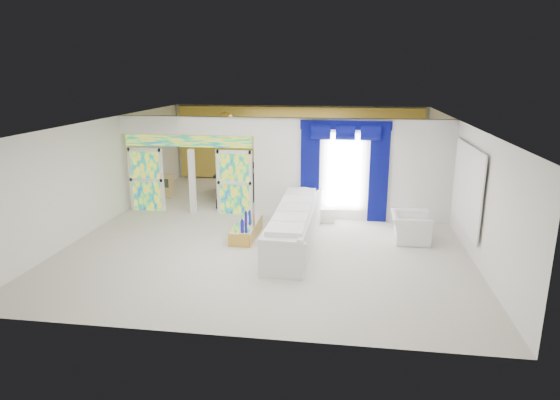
% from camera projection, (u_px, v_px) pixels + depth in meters
% --- Properties ---
extents(floor, '(12.00, 12.00, 0.00)m').
position_uv_depth(floor, '(276.00, 226.00, 13.80)').
color(floor, '#B7AF9E').
rests_on(floor, ground).
extents(dividing_wall, '(5.70, 0.18, 3.00)m').
position_uv_depth(dividing_wall, '(353.00, 170.00, 14.07)').
color(dividing_wall, white).
rests_on(dividing_wall, ground).
extents(dividing_header, '(4.30, 0.18, 0.55)m').
position_uv_depth(dividing_header, '(187.00, 125.00, 14.44)').
color(dividing_header, white).
rests_on(dividing_header, dividing_wall).
extents(stained_panel_left, '(0.95, 0.04, 2.00)m').
position_uv_depth(stained_panel_left, '(146.00, 180.00, 15.08)').
color(stained_panel_left, '#994C3F').
rests_on(stained_panel_left, ground).
extents(stained_panel_right, '(0.95, 0.04, 2.00)m').
position_uv_depth(stained_panel_right, '(235.00, 183.00, 14.69)').
color(stained_panel_right, '#994C3F').
rests_on(stained_panel_right, ground).
extents(stained_transom, '(4.00, 0.05, 0.35)m').
position_uv_depth(stained_transom, '(188.00, 141.00, 14.56)').
color(stained_transom, '#994C3F').
rests_on(stained_transom, dividing_header).
extents(window_pane, '(1.00, 0.02, 2.30)m').
position_uv_depth(window_pane, '(344.00, 172.00, 14.02)').
color(window_pane, white).
rests_on(window_pane, dividing_wall).
extents(blue_drape_left, '(0.55, 0.10, 2.80)m').
position_uv_depth(blue_drape_left, '(310.00, 173.00, 14.14)').
color(blue_drape_left, '#030848').
rests_on(blue_drape_left, ground).
extents(blue_drape_right, '(0.55, 0.10, 2.80)m').
position_uv_depth(blue_drape_right, '(379.00, 175.00, 13.87)').
color(blue_drape_right, '#030848').
rests_on(blue_drape_right, ground).
extents(blue_pelmet, '(2.60, 0.12, 0.25)m').
position_uv_depth(blue_pelmet, '(346.00, 125.00, 13.63)').
color(blue_pelmet, '#030848').
rests_on(blue_pelmet, dividing_wall).
extents(wall_mirror, '(0.04, 2.70, 1.90)m').
position_uv_depth(wall_mirror, '(468.00, 187.00, 11.76)').
color(wall_mirror, white).
rests_on(wall_mirror, ground).
extents(gold_curtains, '(9.70, 0.12, 2.90)m').
position_uv_depth(gold_curtains, '(298.00, 144.00, 19.05)').
color(gold_curtains, gold).
rests_on(gold_curtains, ground).
extents(white_sofa, '(1.11, 4.55, 0.86)m').
position_uv_depth(white_sofa, '(295.00, 227.00, 12.29)').
color(white_sofa, white).
rests_on(white_sofa, ground).
extents(coffee_table, '(0.60, 1.67, 0.37)m').
position_uv_depth(coffee_table, '(246.00, 230.00, 12.83)').
color(coffee_table, '#B98E3A').
rests_on(coffee_table, ground).
extents(console_table, '(1.25, 0.50, 0.41)m').
position_uv_depth(console_table, '(313.00, 214.00, 14.18)').
color(console_table, white).
rests_on(console_table, ground).
extents(table_lamp, '(0.36, 0.36, 0.58)m').
position_uv_depth(table_lamp, '(303.00, 198.00, 14.10)').
color(table_lamp, white).
rests_on(table_lamp, console_table).
extents(armchair, '(1.01, 1.15, 0.73)m').
position_uv_depth(armchair, '(410.00, 227.00, 12.51)').
color(armchair, white).
rests_on(armchair, ground).
extents(grand_piano, '(1.97, 2.32, 1.02)m').
position_uv_depth(grand_piano, '(240.00, 181.00, 17.05)').
color(grand_piano, black).
rests_on(grand_piano, ground).
extents(piano_bench, '(0.87, 0.50, 0.27)m').
position_uv_depth(piano_bench, '(229.00, 203.00, 15.62)').
color(piano_bench, black).
rests_on(piano_bench, ground).
extents(tv_console, '(0.60, 0.55, 0.81)m').
position_uv_depth(tv_console, '(165.00, 186.00, 16.86)').
color(tv_console, tan).
rests_on(tv_console, ground).
extents(chandelier, '(0.60, 0.60, 0.60)m').
position_uv_depth(chandelier, '(225.00, 120.00, 16.67)').
color(chandelier, gold).
rests_on(chandelier, ceiling).
extents(decanters, '(0.18, 1.08, 0.30)m').
position_uv_depth(decanters, '(245.00, 220.00, 12.73)').
color(decanters, '#152296').
rests_on(decanters, coffee_table).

